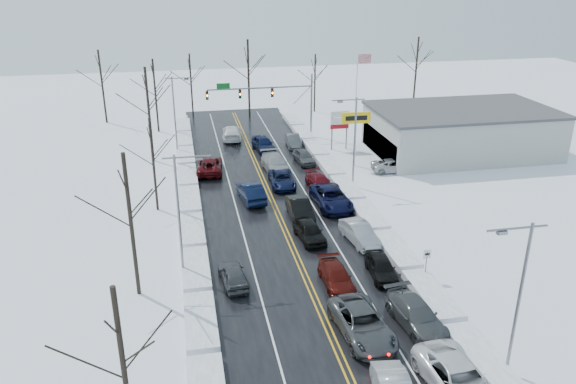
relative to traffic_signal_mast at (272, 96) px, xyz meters
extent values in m
plane|color=white|center=(-3.45, -27.99, -5.48)|extent=(160.00, 160.00, 0.00)
cube|color=black|center=(-3.45, -25.99, -5.47)|extent=(14.00, 84.00, 0.01)
cube|color=white|center=(-11.05, -25.99, -5.48)|extent=(1.93, 72.00, 0.58)
cube|color=white|center=(4.15, -25.99, -5.48)|extent=(1.93, 72.00, 0.58)
cylinder|color=slate|center=(5.05, 0.01, -1.48)|extent=(0.24, 0.24, 8.00)
cylinder|color=slate|center=(-1.45, 0.01, 1.02)|extent=(13.00, 0.18, 0.18)
cylinder|color=slate|center=(3.85, 0.01, -0.08)|extent=(2.33, 0.10, 2.33)
cube|color=#0C591E|center=(-5.95, 0.01, 1.42)|extent=(1.60, 0.08, 0.70)
cube|color=black|center=(0.05, 0.01, 0.37)|extent=(0.32, 0.25, 1.05)
sphere|color=#3F0705|center=(0.05, -0.15, 0.67)|extent=(0.20, 0.20, 0.20)
sphere|color=orange|center=(0.05, -0.15, 0.37)|extent=(0.22, 0.22, 0.22)
sphere|color=black|center=(0.05, -0.15, 0.07)|extent=(0.20, 0.20, 0.20)
cube|color=black|center=(-3.95, 0.01, 0.37)|extent=(0.32, 0.25, 1.05)
sphere|color=#3F0705|center=(-3.95, -0.15, 0.67)|extent=(0.20, 0.20, 0.20)
sphere|color=orange|center=(-3.95, -0.15, 0.37)|extent=(0.22, 0.22, 0.22)
sphere|color=black|center=(-3.95, -0.15, 0.07)|extent=(0.20, 0.20, 0.20)
cube|color=black|center=(-7.95, 0.01, 0.37)|extent=(0.32, 0.25, 1.05)
sphere|color=#3F0705|center=(-7.95, -0.15, 0.67)|extent=(0.20, 0.20, 0.20)
sphere|color=orange|center=(-7.95, -0.15, 0.37)|extent=(0.22, 0.22, 0.22)
sphere|color=black|center=(-7.95, -0.15, 0.07)|extent=(0.20, 0.20, 0.20)
cylinder|color=slate|center=(7.05, -11.99, -2.68)|extent=(0.20, 0.20, 5.60)
cube|color=yellow|center=(7.05, -11.99, -0.08)|extent=(3.20, 0.30, 1.20)
cube|color=black|center=(7.05, -12.16, -0.08)|extent=(2.40, 0.04, 0.50)
cylinder|color=slate|center=(6.15, -5.99, -3.48)|extent=(0.16, 0.16, 4.00)
cylinder|color=slate|center=(7.95, -5.99, -3.48)|extent=(0.16, 0.16, 4.00)
cube|color=white|center=(7.05, -5.99, -1.18)|extent=(2.20, 0.22, 0.70)
cube|color=white|center=(7.05, -5.99, -1.98)|extent=(2.20, 0.22, 0.70)
cube|color=#AE0D18|center=(7.05, -5.99, -2.68)|extent=(2.20, 0.22, 0.50)
cylinder|color=slate|center=(4.75, -35.99, -4.38)|extent=(0.08, 0.08, 2.20)
cube|color=white|center=(4.75, -35.99, -3.48)|extent=(0.55, 0.05, 0.70)
cube|color=black|center=(4.75, -36.03, -3.48)|extent=(0.35, 0.02, 0.15)
cylinder|color=silver|center=(11.55, 2.01, -0.48)|extent=(0.14, 0.14, 10.00)
cube|color=#A0A09C|center=(20.55, -9.99, -2.98)|extent=(20.00, 12.00, 5.00)
cube|color=#262628|center=(10.60, -9.99, -3.88)|extent=(0.10, 11.00, 2.80)
cube|color=#3F3F42|center=(20.55, -9.99, -0.33)|extent=(20.40, 12.40, 0.30)
cylinder|color=slate|center=(5.05, -45.99, -0.98)|extent=(0.18, 0.18, 9.00)
cylinder|color=slate|center=(4.25, -45.99, 3.32)|extent=(3.20, 0.12, 0.12)
cube|color=slate|center=(3.45, -45.99, 3.17)|extent=(0.50, 0.25, 0.18)
cylinder|color=slate|center=(5.05, -17.99, -0.98)|extent=(0.18, 0.18, 9.00)
cylinder|color=slate|center=(4.25, -17.99, 3.32)|extent=(3.20, 0.12, 0.12)
cube|color=slate|center=(3.45, -17.99, 3.17)|extent=(0.50, 0.25, 0.18)
cylinder|color=slate|center=(-11.95, -31.99, -0.98)|extent=(0.18, 0.18, 9.00)
cylinder|color=slate|center=(-11.15, -31.99, 3.32)|extent=(3.20, 0.12, 0.12)
cube|color=slate|center=(-10.35, -31.99, 3.17)|extent=(0.50, 0.25, 0.18)
cylinder|color=slate|center=(-11.95, -3.99, -0.98)|extent=(0.18, 0.18, 9.00)
cylinder|color=slate|center=(-11.15, -3.99, 3.32)|extent=(3.20, 0.12, 0.12)
cube|color=slate|center=(-10.35, -3.99, 3.17)|extent=(0.50, 0.25, 0.18)
cylinder|color=#2D231C|center=(-14.45, -47.99, -0.98)|extent=(0.24, 0.24, 9.00)
cylinder|color=#2D231C|center=(-14.95, -33.99, -0.48)|extent=(0.27, 0.27, 10.00)
cylinder|color=#2D231C|center=(-13.95, -19.99, -1.23)|extent=(0.23, 0.23, 8.50)
cylinder|color=#2D231C|center=(-14.65, -5.99, -0.23)|extent=(0.28, 0.28, 10.50)
cylinder|color=#2D231C|center=(-14.25, 6.01, -0.73)|extent=(0.25, 0.25, 9.50)
cylinder|color=#2D231C|center=(-21.45, 12.01, -0.48)|extent=(0.27, 0.27, 10.00)
cylinder|color=#2D231C|center=(-9.45, 13.01, -0.98)|extent=(0.24, 0.24, 9.00)
cylinder|color=#2D231C|center=(-1.45, 11.01, 0.02)|extent=(0.29, 0.29, 11.00)
cylinder|color=#2D231C|center=(8.55, 12.51, -1.23)|extent=(0.23, 0.23, 8.50)
cylinder|color=#2D231C|center=(24.55, 13.01, -0.23)|extent=(0.28, 0.28, 10.50)
imported|color=#414346|center=(-1.62, -41.27, -5.48)|extent=(3.16, 6.09, 1.64)
imported|color=#430D09|center=(-1.61, -35.56, -5.48)|extent=(1.88, 4.61, 1.34)
imported|color=black|center=(-1.85, -28.48, -5.48)|extent=(2.25, 4.65, 1.53)
imported|color=black|center=(-1.71, -24.28, -5.48)|extent=(1.80, 5.11, 1.68)
imported|color=black|center=(-1.81, -16.44, -5.48)|extent=(2.58, 5.19, 1.41)
imported|color=#929599|center=(-1.71, -12.08, -5.48)|extent=(2.78, 6.02, 1.70)
imported|color=black|center=(-1.88, -4.79, -5.48)|extent=(2.61, 5.22, 1.71)
imported|color=#404345|center=(1.90, -41.03, -5.48)|extent=(2.77, 5.60, 1.56)
imported|color=black|center=(1.87, -34.99, -5.48)|extent=(1.99, 4.34, 1.44)
imported|color=#93969A|center=(1.97, -29.67, -5.48)|extent=(2.30, 4.95, 1.57)
imported|color=black|center=(1.64, -22.32, -5.48)|extent=(3.01, 6.24, 1.71)
imported|color=#520A12|center=(1.69, -17.91, -5.48)|extent=(2.46, 4.84, 1.35)
imported|color=#45474A|center=(1.86, -10.09, -5.48)|extent=(2.10, 4.41, 1.46)
imported|color=#424447|center=(1.90, -3.90, -5.48)|extent=(1.75, 4.43, 1.44)
imported|color=black|center=(-5.36, -19.47, -5.48)|extent=(2.40, 5.39, 1.72)
imported|color=#45090C|center=(-8.67, -11.08, -5.48)|extent=(3.10, 5.90, 1.59)
imported|color=white|center=(-5.07, 0.75, -5.48)|extent=(2.85, 5.93, 1.67)
imported|color=#3A3C3F|center=(-8.55, -34.01, -5.48)|extent=(2.05, 4.28, 1.41)
imported|color=#B9B9BB|center=(10.70, -14.65, -5.48)|extent=(5.01, 2.59, 1.35)
imported|color=#ACAEB4|center=(13.42, -11.13, -5.48)|extent=(2.93, 5.83, 1.62)
imported|color=black|center=(11.70, -5.71, -5.48)|extent=(1.95, 4.84, 1.65)
camera|label=1|loc=(-11.39, -67.80, 15.20)|focal=35.00mm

